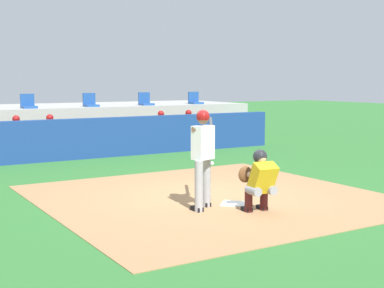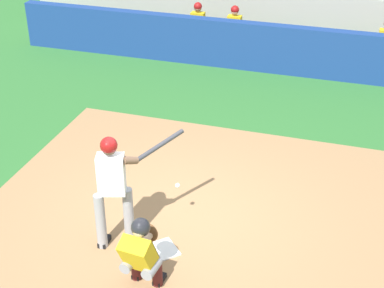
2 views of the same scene
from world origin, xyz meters
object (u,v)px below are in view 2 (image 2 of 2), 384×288
at_px(home_plate, 161,250).
at_px(catcher_crouched, 142,251).
at_px(dugout_player_1, 233,30).
at_px(batter_at_plate, 114,185).
at_px(dugout_player_0, 196,27).

xyz_separation_m(home_plate, catcher_crouched, (0.01, -0.74, 0.58)).
height_order(catcher_crouched, dugout_player_1, dugout_player_1).
relative_size(batter_at_plate, catcher_crouched, 0.97).
relative_size(home_plate, dugout_player_1, 0.34).
bearing_deg(home_plate, dugout_player_1, 96.65).
distance_m(batter_at_plate, dugout_player_0, 8.25).
relative_size(home_plate, dugout_player_0, 0.34).
xyz_separation_m(home_plate, dugout_player_1, (-0.95, 8.14, 0.65)).
height_order(batter_at_plate, dugout_player_1, batter_at_plate).
height_order(batter_at_plate, catcher_crouched, batter_at_plate).
relative_size(home_plate, batter_at_plate, 0.24).
bearing_deg(batter_at_plate, home_plate, 0.03).
xyz_separation_m(home_plate, dugout_player_0, (-1.96, 8.14, 0.65)).
distance_m(home_plate, catcher_crouched, 0.94).
bearing_deg(batter_at_plate, catcher_crouched, -46.75).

